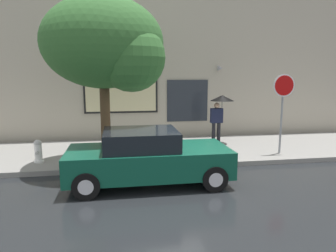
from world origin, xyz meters
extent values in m
plane|color=black|center=(0.00, 0.00, 0.00)|extent=(60.00, 60.00, 0.00)
cube|color=gray|center=(0.00, 3.00, 0.07)|extent=(20.00, 4.00, 0.15)
cube|color=#B2A893|center=(0.00, 5.50, 3.50)|extent=(20.00, 0.40, 7.00)
cube|color=black|center=(-1.11, 5.27, 2.24)|extent=(3.07, 0.06, 2.03)
cube|color=beige|center=(-1.11, 5.24, 2.24)|extent=(2.91, 0.03, 1.87)
cube|color=#262B33|center=(1.74, 5.28, 1.70)|extent=(1.80, 0.04, 1.80)
cone|color=#99999E|center=(3.14, 5.15, 3.10)|extent=(0.22, 0.24, 0.24)
cube|color=#0F4C38|center=(-0.49, -0.02, 0.60)|extent=(4.14, 1.77, 0.69)
cube|color=black|center=(-0.69, -0.02, 1.18)|extent=(1.86, 1.56, 0.48)
cylinder|color=black|center=(1.04, 0.79, 0.32)|extent=(0.64, 0.22, 0.64)
cylinder|color=silver|center=(1.04, 0.79, 0.32)|extent=(0.35, 0.24, 0.35)
cylinder|color=black|center=(1.04, -0.84, 0.32)|extent=(0.64, 0.22, 0.64)
cylinder|color=silver|center=(1.04, -0.84, 0.32)|extent=(0.35, 0.24, 0.35)
cylinder|color=black|center=(-2.01, 0.79, 0.32)|extent=(0.64, 0.22, 0.64)
cylinder|color=silver|center=(-2.01, 0.79, 0.32)|extent=(0.35, 0.24, 0.35)
cylinder|color=black|center=(-2.01, -0.84, 0.32)|extent=(0.64, 0.22, 0.64)
cylinder|color=silver|center=(-2.01, -0.84, 0.32)|extent=(0.35, 0.24, 0.35)
cylinder|color=white|center=(-3.71, 1.96, 0.45)|extent=(0.22, 0.22, 0.59)
sphere|color=#BBBBB7|center=(-3.71, 1.96, 0.74)|extent=(0.23, 0.23, 0.23)
cylinder|color=#BBBBB7|center=(-3.71, 1.80, 0.48)|extent=(0.09, 0.12, 0.09)
cylinder|color=#BBBBB7|center=(-3.71, 2.12, 0.48)|extent=(0.09, 0.12, 0.09)
cylinder|color=white|center=(-3.71, 1.96, 0.18)|extent=(0.30, 0.30, 0.06)
cylinder|color=black|center=(2.44, 3.68, 0.55)|extent=(0.14, 0.14, 0.81)
cylinder|color=black|center=(2.65, 3.68, 0.55)|extent=(0.14, 0.14, 0.81)
cube|color=#191E38|center=(2.55, 3.68, 1.24)|extent=(0.47, 0.22, 0.57)
sphere|color=tan|center=(2.55, 3.68, 1.64)|extent=(0.22, 0.22, 0.22)
cylinder|color=#4C4C51|center=(2.76, 3.68, 1.49)|extent=(0.02, 0.02, 0.90)
cone|color=black|center=(2.76, 3.68, 1.93)|extent=(0.92, 0.92, 0.22)
cylinder|color=#4C3823|center=(-1.64, 1.74, 1.46)|extent=(0.30, 0.30, 2.61)
ellipsoid|color=#33662D|center=(-1.64, 1.74, 3.75)|extent=(3.58, 3.04, 2.68)
sphere|color=#33662D|center=(-0.83, 1.29, 3.30)|extent=(1.97, 1.97, 1.97)
cylinder|color=gray|center=(4.20, 1.78, 1.48)|extent=(0.07, 0.07, 2.67)
cylinder|color=white|center=(4.20, 1.74, 2.47)|extent=(0.76, 0.02, 0.76)
cylinder|color=red|center=(4.20, 1.72, 2.47)|extent=(0.66, 0.02, 0.66)
camera|label=1|loc=(-1.22, -7.65, 2.82)|focal=32.51mm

